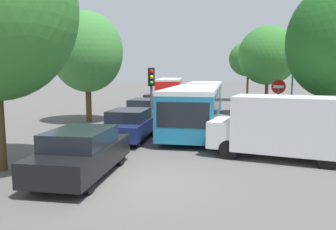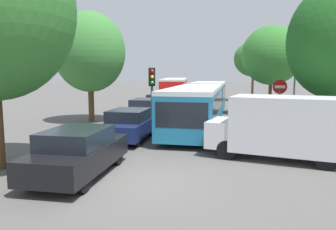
# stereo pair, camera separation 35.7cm
# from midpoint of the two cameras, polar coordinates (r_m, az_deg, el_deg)

# --- Properties ---
(ground_plane) EXTENTS (200.00, 200.00, 0.00)m
(ground_plane) POSITION_cam_midpoint_polar(r_m,az_deg,el_deg) (9.92, -5.56, -11.28)
(ground_plane) COLOR #565451
(articulated_bus) EXTENTS (3.78, 16.36, 2.41)m
(articulated_bus) POSITION_cam_midpoint_polar(r_m,az_deg,el_deg) (21.00, 5.06, 2.53)
(articulated_bus) COLOR teal
(articulated_bus) RESTS_ON ground
(city_bus_rear) EXTENTS (2.95, 11.49, 2.46)m
(city_bus_rear) POSITION_cam_midpoint_polar(r_m,az_deg,el_deg) (38.64, 0.10, 4.84)
(city_bus_rear) COLOR red
(city_bus_rear) RESTS_ON ground
(queued_car_black) EXTENTS (2.07, 4.35, 1.48)m
(queued_car_black) POSITION_cam_midpoint_polar(r_m,az_deg,el_deg) (10.42, -15.77, -6.32)
(queued_car_black) COLOR black
(queued_car_black) RESTS_ON ground
(queued_car_navy) EXTENTS (2.04, 4.29, 1.46)m
(queued_car_navy) POSITION_cam_midpoint_polar(r_m,az_deg,el_deg) (15.48, -7.40, -1.68)
(queued_car_navy) COLOR navy
(queued_car_navy) RESTS_ON ground
(queued_car_silver) EXTENTS (2.12, 4.46, 1.51)m
(queued_car_silver) POSITION_cam_midpoint_polar(r_m,az_deg,el_deg) (20.80, -4.53, 0.77)
(queued_car_silver) COLOR #B7BABF
(queued_car_silver) RESTS_ON ground
(queued_car_red) EXTENTS (2.07, 4.36, 1.48)m
(queued_car_red) POSITION_cam_midpoint_polar(r_m,az_deg,el_deg) (25.82, -2.36, 2.04)
(queued_car_red) COLOR #B21E19
(queued_car_red) RESTS_ON ground
(white_van) EXTENTS (5.35, 3.31, 2.31)m
(white_van) POSITION_cam_midpoint_polar(r_m,az_deg,el_deg) (12.67, 18.87, -1.75)
(white_van) COLOR silver
(white_van) RESTS_ON ground
(traffic_light) EXTENTS (0.37, 0.39, 3.40)m
(traffic_light) POSITION_cam_midpoint_polar(r_m,az_deg,el_deg) (16.33, -3.55, 5.05)
(traffic_light) COLOR #56595E
(traffic_light) RESTS_ON ground
(no_entry_sign) EXTENTS (0.70, 0.08, 2.82)m
(no_entry_sign) POSITION_cam_midpoint_polar(r_m,az_deg,el_deg) (17.17, 18.05, 2.73)
(no_entry_sign) COLOR #56595E
(no_entry_sign) RESTS_ON ground
(direction_sign_post) EXTENTS (0.39, 1.37, 3.60)m
(direction_sign_post) POSITION_cam_midpoint_polar(r_m,az_deg,el_deg) (19.18, 20.33, 5.16)
(direction_sign_post) COLOR #56595E
(direction_sign_post) RESTS_ON ground
(tree_left_mid) EXTENTS (4.51, 4.51, 7.00)m
(tree_left_mid) POSITION_cam_midpoint_polar(r_m,az_deg,el_deg) (21.64, -14.49, 10.26)
(tree_left_mid) COLOR #51381E
(tree_left_mid) RESTS_ON ground
(tree_right_mid) EXTENTS (4.36, 4.36, 6.57)m
(tree_right_mid) POSITION_cam_midpoint_polar(r_m,az_deg,el_deg) (25.61, 16.70, 9.66)
(tree_right_mid) COLOR #51381E
(tree_right_mid) RESTS_ON ground
(tree_right_far) EXTENTS (4.22, 4.22, 6.59)m
(tree_right_far) POSITION_cam_midpoint_polar(r_m,az_deg,el_deg) (37.74, 13.56, 9.32)
(tree_right_far) COLOR #51381E
(tree_right_far) RESTS_ON ground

